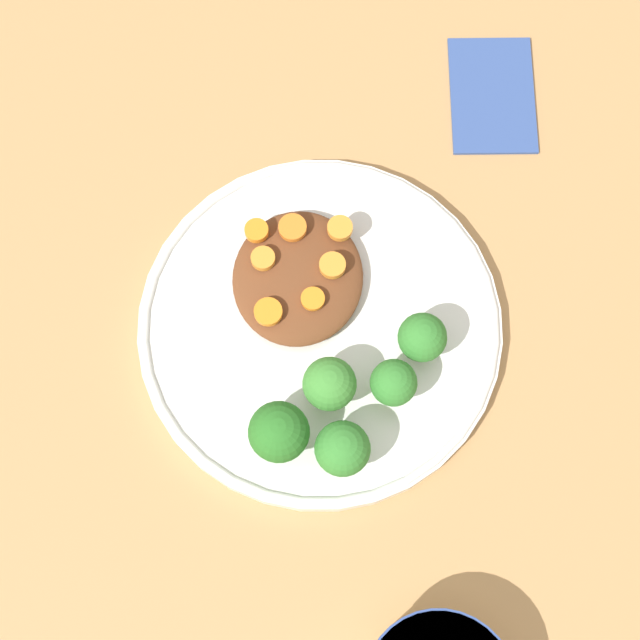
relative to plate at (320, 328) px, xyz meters
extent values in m
plane|color=tan|center=(0.00, 0.00, -0.01)|extent=(4.00, 4.00, 0.00)
cylinder|color=silver|center=(0.00, 0.00, 0.00)|extent=(0.28, 0.28, 0.01)
torus|color=silver|center=(0.00, 0.00, 0.00)|extent=(0.28, 0.28, 0.01)
ellipsoid|color=brown|center=(0.03, 0.02, 0.01)|extent=(0.11, 0.10, 0.02)
cylinder|color=#759E51|center=(-0.05, -0.01, 0.02)|extent=(0.02, 0.02, 0.02)
sphere|color=#3D8433|center=(-0.05, -0.01, 0.04)|extent=(0.04, 0.04, 0.04)
cylinder|color=#759E51|center=(-0.05, -0.06, 0.02)|extent=(0.02, 0.02, 0.02)
sphere|color=#337A2D|center=(-0.05, -0.06, 0.04)|extent=(0.04, 0.04, 0.04)
cylinder|color=#759E51|center=(-0.01, -0.08, 0.01)|extent=(0.02, 0.02, 0.02)
sphere|color=#337A2D|center=(-0.01, -0.08, 0.03)|extent=(0.04, 0.04, 0.04)
cylinder|color=#7FA85B|center=(-0.09, 0.02, 0.02)|extent=(0.02, 0.02, 0.02)
sphere|color=#286B23|center=(-0.09, 0.02, 0.04)|extent=(0.04, 0.04, 0.04)
cylinder|color=#7FA85B|center=(-0.10, -0.03, 0.02)|extent=(0.01, 0.01, 0.02)
sphere|color=#337A2D|center=(-0.10, -0.03, 0.04)|extent=(0.04, 0.04, 0.04)
cylinder|color=orange|center=(0.01, 0.01, 0.03)|extent=(0.02, 0.02, 0.00)
cylinder|color=orange|center=(0.07, 0.03, 0.03)|extent=(0.02, 0.02, 0.01)
cylinder|color=orange|center=(0.00, 0.04, 0.03)|extent=(0.02, 0.02, 0.01)
cylinder|color=orange|center=(0.04, -0.01, 0.03)|extent=(0.02, 0.02, 0.01)
cylinder|color=orange|center=(0.04, 0.05, 0.03)|extent=(0.02, 0.02, 0.01)
cylinder|color=orange|center=(0.07, -0.01, 0.03)|extent=(0.02, 0.02, 0.01)
cylinder|color=orange|center=(0.06, 0.06, 0.03)|extent=(0.02, 0.02, 0.01)
cube|color=#334C8C|center=(0.22, -0.12, -0.01)|extent=(0.12, 0.08, 0.01)
camera|label=1|loc=(-0.24, -0.02, 0.79)|focal=60.00mm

